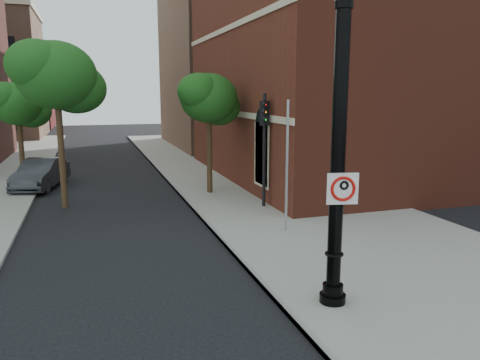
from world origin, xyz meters
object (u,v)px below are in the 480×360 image
object	(u,v)px
traffic_signal_right	(264,132)
parked_car	(41,174)
lamppost	(338,167)
no_parking_sign	(343,188)

from	to	relation	value
traffic_signal_right	parked_car	bearing A→B (deg)	120.66
lamppost	no_parking_sign	size ratio (longest dim) A/B	10.21
parked_car	traffic_signal_right	size ratio (longest dim) A/B	0.96
lamppost	no_parking_sign	world-z (taller)	lamppost
parked_car	traffic_signal_right	world-z (taller)	traffic_signal_right
no_parking_sign	parked_car	size ratio (longest dim) A/B	0.15
lamppost	traffic_signal_right	xyz separation A→B (m)	(1.61, 8.39, -0.02)
traffic_signal_right	lamppost	bearing A→B (deg)	-121.31
no_parking_sign	parked_car	distance (m)	17.13
no_parking_sign	traffic_signal_right	size ratio (longest dim) A/B	0.14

